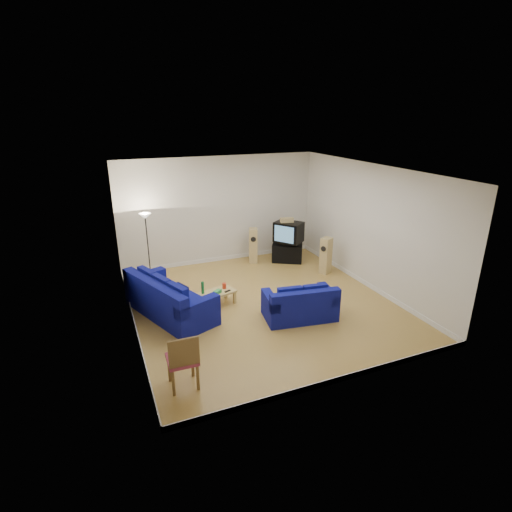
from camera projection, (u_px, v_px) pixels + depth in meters
name	position (u px, v px, depth m)	size (l,w,h in m)	color
room	(263.00, 243.00, 9.16)	(6.01, 6.51, 3.21)	olive
sofa_three_seat	(168.00, 301.00, 9.05)	(1.83, 2.58, 0.92)	#070A59
sofa_loveseat	(300.00, 306.00, 8.92)	(1.68, 1.10, 0.78)	#070A59
coffee_table	(215.00, 294.00, 9.50)	(1.06, 0.73, 0.35)	tan
bottle	(203.00, 288.00, 9.37)	(0.07, 0.07, 0.29)	#197233
tissue_box	(217.00, 292.00, 9.41)	(0.20, 0.11, 0.08)	green
red_canister	(224.00, 286.00, 9.67)	(0.10, 0.10, 0.13)	red
remote	(228.00, 291.00, 9.52)	(0.16, 0.05, 0.02)	black
tv_stand	(287.00, 253.00, 12.33)	(0.91, 0.51, 0.56)	black
av_receiver	(286.00, 243.00, 12.23)	(0.44, 0.36, 0.10)	black
television	(289.00, 232.00, 12.05)	(0.93, 0.98, 0.61)	black
centre_speaker	(287.00, 220.00, 11.92)	(0.39, 0.16, 0.14)	tan
speaker_left	(253.00, 246.00, 12.15)	(0.34, 0.39, 1.08)	tan
speaker_right	(326.00, 256.00, 11.35)	(0.39, 0.36, 1.05)	tan
floor_lamp	(146.00, 225.00, 10.67)	(0.32, 0.32, 1.85)	black
dining_chair	(183.00, 359.00, 6.55)	(0.51, 0.51, 1.04)	brown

